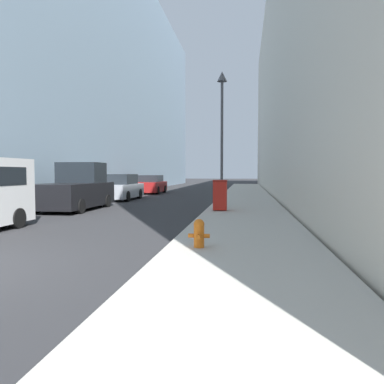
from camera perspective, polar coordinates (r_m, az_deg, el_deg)
name	(u,v)px	position (r m, az deg, el deg)	size (l,w,h in m)	color
sidewalk_right	(246,199)	(23.65, 8.21, -1.13)	(3.48, 60.00, 0.14)	#B7B2A8
building_left_glass	(64,72)	(36.52, -18.92, 16.89)	(12.00, 60.00, 21.24)	#849EB2
building_right_stone	(346,74)	(33.47, 22.47, 16.23)	(12.00, 60.00, 19.08)	beige
fire_hydrant	(199,233)	(8.14, 1.07, -6.20)	(0.47, 0.35, 0.62)	orange
trash_bin	(220,195)	(16.00, 4.31, -0.44)	(0.59, 0.64, 1.30)	red
lamppost	(222,115)	(19.65, 4.59, 11.60)	(0.50, 0.50, 6.77)	#4C4C51
pickup_truck	(76,190)	(18.56, -17.33, 0.27)	(2.25, 4.94, 2.24)	black
parked_sedan_near	(120,188)	(24.42, -10.85, 0.60)	(1.96, 4.45, 1.65)	#A3A8B2
parked_sedan_far	(151,185)	(31.50, -6.29, 1.08)	(1.96, 4.25, 1.53)	maroon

